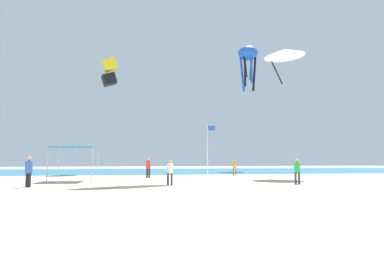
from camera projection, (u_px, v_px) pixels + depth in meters
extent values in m
cube|color=#D1BA8C|center=(196.00, 186.00, 20.68)|extent=(110.00, 110.00, 0.10)
cube|color=#1E6B93|center=(167.00, 171.00, 46.25)|extent=(110.00, 22.87, 0.03)
cylinder|color=#B2B2B7|center=(47.00, 165.00, 23.17)|extent=(0.07, 0.07, 2.54)
cylinder|color=#B2B2B7|center=(92.00, 165.00, 23.62)|extent=(0.07, 0.07, 2.54)
cylinder|color=#B2B2B7|center=(59.00, 164.00, 26.23)|extent=(0.07, 0.07, 2.54)
cylinder|color=#B2B2B7|center=(98.00, 164.00, 26.68)|extent=(0.07, 0.07, 2.54)
cube|color=#1972B7|center=(75.00, 148.00, 25.05)|extent=(3.18, 3.18, 0.06)
cylinder|color=slate|center=(233.00, 172.00, 33.53)|extent=(0.14, 0.14, 0.73)
cylinder|color=slate|center=(236.00, 172.00, 33.40)|extent=(0.14, 0.14, 0.73)
cylinder|color=orange|center=(235.00, 165.00, 33.53)|extent=(0.38, 0.38, 0.64)
sphere|color=tan|center=(235.00, 161.00, 33.57)|extent=(0.24, 0.24, 0.24)
cylinder|color=black|center=(27.00, 180.00, 19.49)|extent=(0.16, 0.16, 0.84)
cylinder|color=black|center=(30.00, 180.00, 19.29)|extent=(0.16, 0.16, 0.84)
cylinder|color=blue|center=(29.00, 167.00, 19.46)|extent=(0.44, 0.44, 0.73)
sphere|color=tan|center=(29.00, 159.00, 19.51)|extent=(0.27, 0.27, 0.27)
cylinder|color=black|center=(149.00, 173.00, 29.04)|extent=(0.16, 0.16, 0.81)
cylinder|color=black|center=(147.00, 173.00, 29.26)|extent=(0.16, 0.16, 0.81)
cylinder|color=red|center=(148.00, 165.00, 29.22)|extent=(0.42, 0.42, 0.71)
sphere|color=tan|center=(148.00, 159.00, 29.27)|extent=(0.27, 0.27, 0.27)
cylinder|color=#33384C|center=(172.00, 179.00, 21.10)|extent=(0.15, 0.15, 0.76)
cylinder|color=#33384C|center=(168.00, 179.00, 21.26)|extent=(0.15, 0.15, 0.76)
cylinder|color=white|center=(170.00, 168.00, 21.25)|extent=(0.40, 0.40, 0.66)
sphere|color=tan|center=(170.00, 161.00, 21.29)|extent=(0.25, 0.25, 0.25)
cylinder|color=#33384C|center=(299.00, 178.00, 22.15)|extent=(0.15, 0.15, 0.78)
cylinder|color=#33384C|center=(296.00, 178.00, 22.03)|extent=(0.15, 0.15, 0.78)
cylinder|color=green|center=(297.00, 167.00, 22.16)|extent=(0.41, 0.41, 0.68)
sphere|color=tan|center=(297.00, 161.00, 22.20)|extent=(0.25, 0.25, 0.25)
cylinder|color=silver|center=(208.00, 154.00, 23.24)|extent=(0.06, 0.06, 4.11)
cube|color=blue|center=(212.00, 128.00, 23.46)|extent=(0.55, 0.02, 0.35)
cone|color=white|center=(284.00, 53.00, 32.35)|extent=(4.48, 4.45, 0.96)
cylinder|color=black|center=(276.00, 70.00, 33.88)|extent=(1.54, 0.31, 2.89)
cube|color=yellow|center=(110.00, 65.00, 40.29)|extent=(2.13, 1.88, 1.73)
cube|color=black|center=(109.00, 80.00, 40.12)|extent=(2.13, 1.88, 1.73)
ellipsoid|color=blue|center=(248.00, 53.00, 51.34)|extent=(4.35, 4.35, 2.22)
cylinder|color=blue|center=(251.00, 69.00, 51.85)|extent=(0.59, 0.58, 3.45)
cylinder|color=black|center=(245.00, 73.00, 51.93)|extent=(0.45, 0.77, 4.47)
cylinder|color=blue|center=(242.00, 74.00, 51.14)|extent=(0.87, 0.50, 5.49)
cylinder|color=black|center=(245.00, 67.00, 50.37)|extent=(0.59, 0.58, 3.45)
cylinder|color=blue|center=(251.00, 70.00, 50.19)|extent=(0.45, 0.77, 4.47)
cylinder|color=black|center=(254.00, 74.00, 50.88)|extent=(0.87, 0.50, 5.49)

